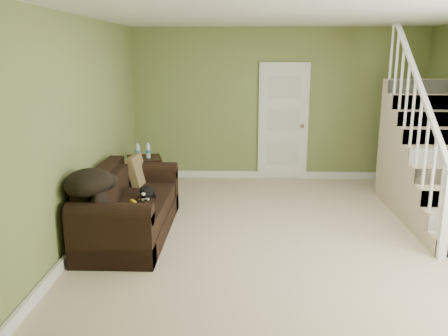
# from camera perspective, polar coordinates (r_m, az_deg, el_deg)

# --- Properties ---
(floor) EXTENTS (5.00, 5.50, 0.01)m
(floor) POSITION_cam_1_polar(r_m,az_deg,el_deg) (5.94, 8.16, -7.99)
(floor) COLOR #C7B490
(floor) RESTS_ON ground
(ceiling) EXTENTS (5.00, 5.50, 0.01)m
(ceiling) POSITION_cam_1_polar(r_m,az_deg,el_deg) (5.53, 9.12, 17.88)
(ceiling) COLOR white
(ceiling) RESTS_ON wall_back
(wall_back) EXTENTS (5.00, 0.04, 2.60)m
(wall_back) POSITION_cam_1_polar(r_m,az_deg,el_deg) (8.30, 6.49, 7.56)
(wall_back) COLOR olive
(wall_back) RESTS_ON floor
(wall_front) EXTENTS (5.00, 0.04, 2.60)m
(wall_front) POSITION_cam_1_polar(r_m,az_deg,el_deg) (2.94, 14.57, -4.26)
(wall_front) COLOR olive
(wall_front) RESTS_ON floor
(wall_left) EXTENTS (0.04, 5.50, 2.60)m
(wall_left) POSITION_cam_1_polar(r_m,az_deg,el_deg) (5.85, -16.57, 4.48)
(wall_left) COLOR olive
(wall_left) RESTS_ON floor
(baseboard_back) EXTENTS (5.00, 0.04, 0.12)m
(baseboard_back) POSITION_cam_1_polar(r_m,az_deg,el_deg) (8.50, 6.28, -0.80)
(baseboard_back) COLOR white
(baseboard_back) RESTS_ON floor
(baseboard_left) EXTENTS (0.04, 5.50, 0.12)m
(baseboard_left) POSITION_cam_1_polar(r_m,az_deg,el_deg) (6.16, -15.51, -6.97)
(baseboard_left) COLOR white
(baseboard_left) RESTS_ON floor
(door) EXTENTS (0.86, 0.12, 2.02)m
(door) POSITION_cam_1_polar(r_m,az_deg,el_deg) (8.31, 7.15, 5.49)
(door) COLOR white
(door) RESTS_ON floor
(staircase) EXTENTS (1.00, 2.51, 2.82)m
(staircase) POSITION_cam_1_polar(r_m,az_deg,el_deg) (7.14, 23.64, 0.09)
(staircase) COLOR #C7B490
(staircase) RESTS_ON floor
(sofa) EXTENTS (0.89, 2.07, 0.82)m
(sofa) POSITION_cam_1_polar(r_m,az_deg,el_deg) (5.93, -11.53, -4.97)
(sofa) COLOR black
(sofa) RESTS_ON floor
(side_table) EXTENTS (0.62, 0.62, 0.84)m
(side_table) POSITION_cam_1_polar(r_m,az_deg,el_deg) (7.47, -9.51, -0.98)
(side_table) COLOR black
(side_table) RESTS_ON floor
(cat) EXTENTS (0.20, 0.42, 0.21)m
(cat) POSITION_cam_1_polar(r_m,az_deg,el_deg) (5.86, -9.32, -2.94)
(cat) COLOR black
(cat) RESTS_ON sofa
(banana) EXTENTS (0.16, 0.21, 0.06)m
(banana) POSITION_cam_1_polar(r_m,az_deg,el_deg) (5.67, -10.85, -4.08)
(banana) COLOR yellow
(banana) RESTS_ON sofa
(throw_pillow) EXTENTS (0.24, 0.43, 0.43)m
(throw_pillow) POSITION_cam_1_polar(r_m,az_deg,el_deg) (6.54, -10.43, -0.34)
(throw_pillow) COLOR #43301B
(throw_pillow) RESTS_ON sofa
(throw_blanket) EXTENTS (0.59, 0.73, 0.27)m
(throw_blanket) POSITION_cam_1_polar(r_m,az_deg,el_deg) (5.23, -16.01, -1.65)
(throw_blanket) COLOR black
(throw_blanket) RESTS_ON sofa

